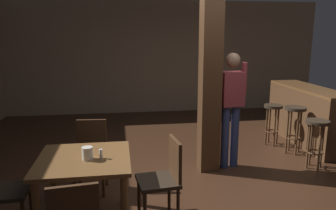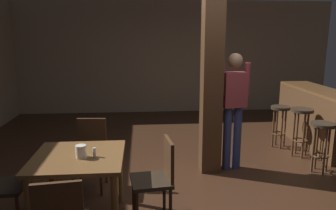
{
  "view_description": "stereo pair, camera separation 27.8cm",
  "coord_description": "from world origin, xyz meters",
  "px_view_note": "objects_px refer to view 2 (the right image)",
  "views": [
    {
      "loc": [
        -1.17,
        -3.83,
        1.98
      ],
      "look_at": [
        -0.53,
        0.43,
        1.04
      ],
      "focal_mm": 35.0,
      "sensor_mm": 36.0,
      "label": 1
    },
    {
      "loc": [
        -0.89,
        -3.86,
        1.98
      ],
      "look_at": [
        -0.53,
        0.43,
        1.04
      ],
      "focal_mm": 35.0,
      "sensor_mm": 36.0,
      "label": 2
    }
  ],
  "objects_px": {
    "salt_shaker": "(94,152)",
    "bar_counter": "(312,117)",
    "chair_north": "(91,150)",
    "dining_table": "(79,167)",
    "standing_person": "(234,103)",
    "bar_stool_near": "(322,136)",
    "napkin_cup": "(81,151)",
    "bar_stool_far": "(280,117)",
    "chair_east": "(158,175)",
    "bar_stool_mid": "(301,121)"
  },
  "relations": [
    {
      "from": "bar_counter",
      "to": "bar_stool_mid",
      "type": "relative_size",
      "value": 2.49
    },
    {
      "from": "dining_table",
      "to": "standing_person",
      "type": "relative_size",
      "value": 0.54
    },
    {
      "from": "napkin_cup",
      "to": "bar_stool_mid",
      "type": "distance_m",
      "value": 3.65
    },
    {
      "from": "bar_stool_far",
      "to": "bar_counter",
      "type": "bearing_deg",
      "value": 3.52
    },
    {
      "from": "napkin_cup",
      "to": "bar_stool_near",
      "type": "relative_size",
      "value": 0.17
    },
    {
      "from": "chair_east",
      "to": "bar_stool_far",
      "type": "relative_size",
      "value": 1.2
    },
    {
      "from": "chair_north",
      "to": "bar_stool_far",
      "type": "bearing_deg",
      "value": 22.7
    },
    {
      "from": "salt_shaker",
      "to": "bar_counter",
      "type": "distance_m",
      "value": 4.18
    },
    {
      "from": "salt_shaker",
      "to": "chair_north",
      "type": "bearing_deg",
      "value": 101.44
    },
    {
      "from": "chair_east",
      "to": "bar_stool_far",
      "type": "height_order",
      "value": "chair_east"
    },
    {
      "from": "bar_stool_near",
      "to": "bar_stool_mid",
      "type": "bearing_deg",
      "value": 89.24
    },
    {
      "from": "salt_shaker",
      "to": "chair_east",
      "type": "bearing_deg",
      "value": 3.25
    },
    {
      "from": "salt_shaker",
      "to": "bar_stool_far",
      "type": "xyz_separation_m",
      "value": [
        2.92,
        2.19,
        -0.25
      ]
    },
    {
      "from": "salt_shaker",
      "to": "bar_stool_mid",
      "type": "distance_m",
      "value": 3.53
    },
    {
      "from": "bar_counter",
      "to": "bar_stool_far",
      "type": "distance_m",
      "value": 0.61
    },
    {
      "from": "bar_counter",
      "to": "standing_person",
      "type": "bearing_deg",
      "value": -152.16
    },
    {
      "from": "chair_east",
      "to": "salt_shaker",
      "type": "distance_m",
      "value": 0.72
    },
    {
      "from": "chair_east",
      "to": "chair_north",
      "type": "bearing_deg",
      "value": 134.25
    },
    {
      "from": "dining_table",
      "to": "bar_counter",
      "type": "distance_m",
      "value": 4.3
    },
    {
      "from": "dining_table",
      "to": "napkin_cup",
      "type": "relative_size",
      "value": 7.14
    },
    {
      "from": "bar_counter",
      "to": "dining_table",
      "type": "bearing_deg",
      "value": -149.52
    },
    {
      "from": "chair_east",
      "to": "bar_stool_far",
      "type": "distance_m",
      "value": 3.13
    },
    {
      "from": "bar_counter",
      "to": "salt_shaker",
      "type": "bearing_deg",
      "value": -147.78
    },
    {
      "from": "bar_stool_near",
      "to": "bar_stool_mid",
      "type": "height_order",
      "value": "bar_stool_mid"
    },
    {
      "from": "napkin_cup",
      "to": "bar_counter",
      "type": "bearing_deg",
      "value": 31.43
    },
    {
      "from": "dining_table",
      "to": "bar_stool_far",
      "type": "bearing_deg",
      "value": 34.72
    },
    {
      "from": "dining_table",
      "to": "bar_stool_mid",
      "type": "bearing_deg",
      "value": 27.33
    },
    {
      "from": "napkin_cup",
      "to": "standing_person",
      "type": "height_order",
      "value": "standing_person"
    },
    {
      "from": "bar_stool_near",
      "to": "bar_stool_mid",
      "type": "distance_m",
      "value": 0.64
    },
    {
      "from": "bar_counter",
      "to": "bar_stool_near",
      "type": "height_order",
      "value": "bar_counter"
    },
    {
      "from": "dining_table",
      "to": "bar_stool_near",
      "type": "relative_size",
      "value": 1.25
    },
    {
      "from": "chair_east",
      "to": "standing_person",
      "type": "relative_size",
      "value": 0.52
    },
    {
      "from": "salt_shaker",
      "to": "standing_person",
      "type": "bearing_deg",
      "value": 36.0
    },
    {
      "from": "chair_north",
      "to": "bar_stool_far",
      "type": "height_order",
      "value": "chair_north"
    },
    {
      "from": "chair_north",
      "to": "bar_counter",
      "type": "height_order",
      "value": "bar_counter"
    },
    {
      "from": "bar_counter",
      "to": "bar_stool_far",
      "type": "relative_size",
      "value": 2.69
    },
    {
      "from": "chair_north",
      "to": "standing_person",
      "type": "distance_m",
      "value": 2.1
    },
    {
      "from": "dining_table",
      "to": "bar_stool_far",
      "type": "distance_m",
      "value": 3.77
    },
    {
      "from": "dining_table",
      "to": "standing_person",
      "type": "xyz_separation_m",
      "value": [
        1.99,
        1.28,
        0.38
      ]
    },
    {
      "from": "bar_stool_mid",
      "to": "bar_stool_far",
      "type": "distance_m",
      "value": 0.49
    },
    {
      "from": "standing_person",
      "to": "bar_stool_near",
      "type": "xyz_separation_m",
      "value": [
        1.25,
        -0.24,
        -0.45
      ]
    },
    {
      "from": "dining_table",
      "to": "bar_stool_near",
      "type": "bearing_deg",
      "value": 17.74
    },
    {
      "from": "chair_east",
      "to": "bar_stool_near",
      "type": "bearing_deg",
      "value": 23.39
    },
    {
      "from": "bar_counter",
      "to": "bar_stool_far",
      "type": "height_order",
      "value": "bar_counter"
    },
    {
      "from": "standing_person",
      "to": "bar_stool_far",
      "type": "bearing_deg",
      "value": 38.24
    },
    {
      "from": "bar_stool_mid",
      "to": "chair_east",
      "type": "bearing_deg",
      "value": -145.16
    },
    {
      "from": "chair_east",
      "to": "chair_north",
      "type": "relative_size",
      "value": 1.0
    },
    {
      "from": "chair_north",
      "to": "napkin_cup",
      "type": "bearing_deg",
      "value": -86.85
    },
    {
      "from": "standing_person",
      "to": "bar_stool_near",
      "type": "distance_m",
      "value": 1.35
    },
    {
      "from": "bar_stool_mid",
      "to": "dining_table",
      "type": "bearing_deg",
      "value": -152.67
    }
  ]
}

